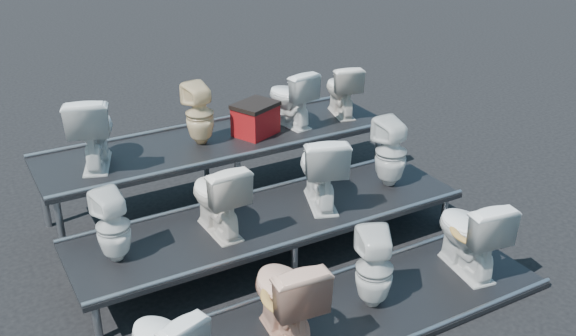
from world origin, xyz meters
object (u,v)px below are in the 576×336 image
toilet_5 (217,197)px  toilet_8 (92,130)px  toilet_10 (290,97)px  toilet_11 (342,89)px  toilet_4 (113,227)px  toilet_9 (200,114)px  toilet_1 (286,295)px  toilet_6 (321,168)px  red_crate (256,121)px  toilet_7 (391,153)px  toilet_3 (469,233)px  toilet_2 (374,269)px

toilet_5 → toilet_8: 1.60m
toilet_10 → toilet_11: toilet_10 is taller
toilet_4 → toilet_9: 1.96m
toilet_11 → toilet_1: bearing=63.2°
toilet_9 → toilet_5: bearing=67.5°
toilet_9 → toilet_6: bearing=115.7°
toilet_10 → toilet_1: bearing=51.6°
toilet_10 → red_crate: toilet_10 is taller
toilet_6 → toilet_8: 2.45m
toilet_1 → toilet_4: size_ratio=1.23×
toilet_5 → red_crate: bearing=-132.0°
toilet_4 → toilet_11: 3.62m
toilet_7 → toilet_9: (-1.76, 1.30, 0.36)m
toilet_5 → toilet_6: bearing=178.4°
toilet_6 → toilet_11: bearing=-110.7°
toilet_8 → toilet_3: bearing=158.1°
toilet_4 → toilet_5: 1.04m
toilet_8 → toilet_5: bearing=142.2°
toilet_1 → toilet_3: toilet_1 is taller
toilet_2 → toilet_5: (-0.97, 1.30, 0.40)m
toilet_9 → red_crate: bearing=167.3°
toilet_10 → toilet_9: bearing=-8.1°
red_crate → toilet_9: bearing=150.4°
toilet_4 → toilet_6: bearing=170.5°
toilet_5 → toilet_9: bearing=-107.5°
toilet_2 → toilet_4: (-2.01, 1.30, 0.36)m
toilet_4 → red_crate: size_ratio=1.46×
toilet_7 → toilet_8: 3.27m
toilet_8 → toilet_7: bearing=175.6°
toilet_1 → red_crate: (1.01, 2.53, 0.54)m
toilet_3 → toilet_11: size_ratio=1.26×
toilet_1 → toilet_2: bearing=-174.8°
toilet_1 → toilet_5: bearing=-83.0°
toilet_7 → toilet_4: bearing=-1.2°
toilet_8 → toilet_9: bearing=-160.7°
toilet_3 → toilet_11: (0.18, 2.60, 0.71)m
toilet_3 → red_crate: (-1.09, 2.53, 0.55)m
toilet_5 → toilet_6: toilet_6 is taller
toilet_1 → toilet_11: (2.28, 2.60, 0.71)m
toilet_6 → toilet_11: 1.75m
toilet_5 → toilet_6: 1.19m
toilet_3 → toilet_6: bearing=-44.9°
toilet_8 → toilet_4: bearing=100.8°
toilet_5 → red_crate: (1.05, 1.23, 0.18)m
toilet_1 → toilet_3: 2.09m
toilet_6 → toilet_8: (-2.04, 1.30, 0.39)m
toilet_7 → toilet_10: size_ratio=1.11×
toilet_1 → toilet_9: bearing=-92.0°
toilet_1 → toilet_10: 3.10m
toilet_7 → toilet_8: toilet_8 is taller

